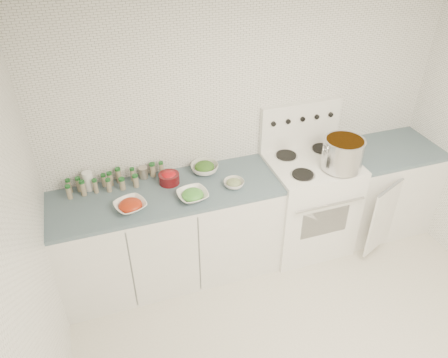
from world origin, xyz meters
TOP-DOWN VIEW (x-y plane):
  - floor at (0.00, 0.00)m, footprint 3.50×3.50m
  - room_walls at (0.00, 0.00)m, footprint 3.54×3.04m
  - counter_left at (-0.82, 1.19)m, footprint 1.85×0.62m
  - stove at (0.48, 1.19)m, footprint 0.76×0.70m
  - counter_right at (1.30, 1.19)m, footprint 0.89×0.79m
  - stock_pot at (0.65, 1.01)m, footprint 0.36×0.34m
  - bowl_tomato at (-1.12, 1.06)m, footprint 0.29×0.29m
  - bowl_snowpea at (-0.64, 1.04)m, footprint 0.26×0.26m
  - bowl_broccoli at (-0.45, 1.37)m, footprint 0.30×0.30m
  - bowl_zucchini at (-0.28, 1.09)m, footprint 0.21×0.21m
  - bowl_pepper at (-0.77, 1.31)m, footprint 0.17×0.17m
  - salt_canister at (-1.40, 1.43)m, footprint 0.10×0.10m
  - tin_can at (-0.95, 1.45)m, footprint 0.08×0.08m
  - spice_cluster at (-1.22, 1.40)m, footprint 0.79×0.16m

SIDE VIEW (x-z plane):
  - floor at x=0.00m, z-range 0.00..0.00m
  - counter_right at x=1.30m, z-range 0.00..0.90m
  - counter_left at x=-0.82m, z-range 0.00..0.90m
  - stove at x=0.48m, z-range -0.18..1.18m
  - bowl_zucchini at x=-0.28m, z-range 0.90..0.96m
  - bowl_tomato at x=-1.12m, z-range 0.89..0.97m
  - bowl_snowpea at x=-0.64m, z-range 0.89..0.97m
  - bowl_broccoli at x=-0.45m, z-range 0.90..0.99m
  - tin_can at x=-0.95m, z-range 0.90..1.00m
  - bowl_pepper at x=-0.77m, z-range 0.90..1.00m
  - spice_cluster at x=-1.22m, z-range 0.89..1.03m
  - salt_canister at x=-1.40m, z-range 0.90..1.06m
  - stock_pot at x=0.65m, z-range 0.96..1.22m
  - room_walls at x=0.00m, z-range 0.30..2.82m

